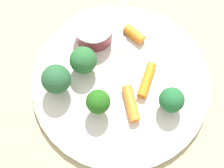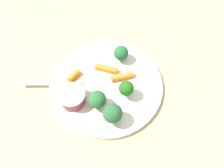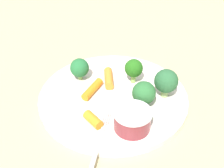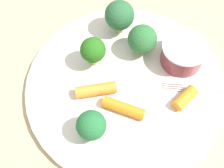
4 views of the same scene
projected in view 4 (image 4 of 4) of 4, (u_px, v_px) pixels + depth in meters
The scene contains 11 objects.
ground_plane at pixel (125, 88), 0.44m from camera, with size 2.40×2.40×0.00m, color tan.
plate at pixel (125, 86), 0.43m from camera, with size 0.28×0.28×0.01m, color silver.
sauce_cup at pixel (183, 54), 0.43m from camera, with size 0.06×0.06×0.04m.
broccoli_floret_0 at pixel (142, 39), 0.43m from camera, with size 0.04×0.04×0.05m.
broccoli_floret_1 at pixel (91, 125), 0.37m from camera, with size 0.04×0.04×0.05m.
broccoli_floret_2 at pixel (119, 16), 0.44m from camera, with size 0.04×0.04×0.06m.
broccoli_floret_3 at pixel (93, 50), 0.41m from camera, with size 0.04×0.04×0.05m.
carrot_stick_0 at pixel (96, 91), 0.41m from camera, with size 0.02×0.02×0.06m, color orange.
carrot_stick_1 at pixel (185, 98), 0.41m from camera, with size 0.02×0.02×0.04m, color orange.
carrot_stick_2 at pixel (124, 108), 0.40m from camera, with size 0.02×0.02×0.06m, color orange.
fork at pixel (218, 90), 0.42m from camera, with size 0.15×0.07×0.00m.
Camera 4 is at (0.08, 0.19, 0.39)m, focal length 48.03 mm.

